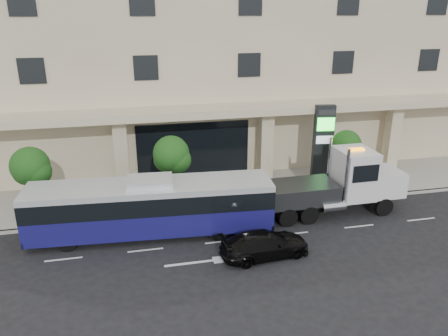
% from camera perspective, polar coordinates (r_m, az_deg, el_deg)
% --- Properties ---
extents(ground, '(120.00, 120.00, 0.00)m').
position_cam_1_polar(ground, '(24.79, -1.05, -7.92)').
color(ground, black).
rests_on(ground, ground).
extents(sidewalk, '(120.00, 6.00, 0.15)m').
position_cam_1_polar(sidewalk, '(29.19, -3.02, -3.27)').
color(sidewalk, gray).
rests_on(sidewalk, ground).
extents(curb, '(120.00, 0.30, 0.15)m').
position_cam_1_polar(curb, '(26.50, -1.92, -5.79)').
color(curb, gray).
rests_on(curb, ground).
extents(convention_center, '(60.00, 17.60, 20.00)m').
position_cam_1_polar(convention_center, '(37.15, -6.15, 17.44)').
color(convention_center, '#BDA98E').
rests_on(convention_center, ground).
extents(tree_left, '(2.27, 2.20, 4.22)m').
position_cam_1_polar(tree_left, '(27.06, -23.91, -0.07)').
color(tree_left, '#422B19').
rests_on(tree_left, sidewalk).
extents(tree_mid, '(2.28, 2.20, 4.38)m').
position_cam_1_polar(tree_mid, '(26.51, -6.84, 1.52)').
color(tree_mid, '#422B19').
rests_on(tree_mid, sidewalk).
extents(tree_right, '(2.10, 2.00, 4.04)m').
position_cam_1_polar(tree_right, '(29.87, 15.69, 2.60)').
color(tree_right, '#422B19').
rests_on(tree_right, sidewalk).
extents(city_bus, '(13.12, 3.62, 3.29)m').
position_cam_1_polar(city_bus, '(23.82, -9.48, -4.95)').
color(city_bus, black).
rests_on(city_bus, ground).
extents(tow_truck, '(9.60, 2.52, 4.37)m').
position_cam_1_polar(tow_truck, '(26.89, 14.89, -2.09)').
color(tow_truck, '#2D3033').
rests_on(tow_truck, ground).
extents(black_sedan, '(4.67, 2.30, 1.31)m').
position_cam_1_polar(black_sedan, '(22.06, 5.36, -9.88)').
color(black_sedan, black).
rests_on(black_sedan, ground).
extents(signage_pylon, '(1.40, 0.68, 5.42)m').
position_cam_1_polar(signage_pylon, '(30.90, 12.78, 3.18)').
color(signage_pylon, black).
rests_on(signage_pylon, sidewalk).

